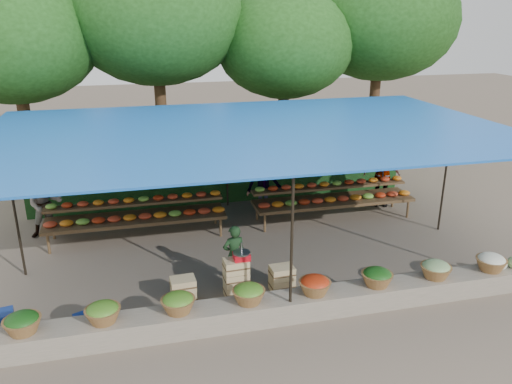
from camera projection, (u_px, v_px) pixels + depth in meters
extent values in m
plane|color=#6C5E4F|center=(251.00, 250.00, 11.39)|extent=(60.00, 60.00, 0.00)
cube|color=#6E6958|center=(287.00, 307.00, 8.80)|extent=(10.60, 0.55, 0.40)
cylinder|color=black|center=(292.00, 249.00, 8.26)|extent=(0.05, 0.05, 2.80)
cylinder|color=black|center=(15.00, 212.00, 9.83)|extent=(0.05, 0.05, 2.80)
cylinder|color=black|center=(445.00, 176.00, 12.00)|extent=(0.05, 0.05, 2.80)
cylinder|color=black|center=(38.00, 170.00, 12.48)|extent=(0.05, 0.05, 2.80)
cylinder|color=black|center=(227.00, 157.00, 13.57)|extent=(0.05, 0.05, 2.80)
cylinder|color=black|center=(387.00, 147.00, 14.65)|extent=(0.05, 0.05, 2.80)
cube|color=#1856B4|center=(251.00, 129.00, 10.44)|extent=(10.80, 6.60, 0.04)
cube|color=#1856B4|center=(278.00, 164.00, 8.67)|extent=(10.80, 2.19, 0.26)
cube|color=#1856B4|center=(233.00, 119.00, 12.33)|extent=(10.80, 2.19, 0.26)
cylinder|color=gray|center=(238.00, 149.00, 11.99)|extent=(9.60, 0.01, 0.01)
ellipsoid|color=yellow|center=(40.00, 173.00, 11.07)|extent=(0.23, 0.17, 0.30)
ellipsoid|color=yellow|center=(68.00, 172.00, 11.20)|extent=(0.23, 0.17, 0.30)
ellipsoid|color=yellow|center=(96.00, 170.00, 11.34)|extent=(0.23, 0.17, 0.30)
ellipsoid|color=yellow|center=(123.00, 168.00, 11.47)|extent=(0.23, 0.17, 0.30)
ellipsoid|color=yellow|center=(150.00, 166.00, 11.61)|extent=(0.23, 0.17, 0.30)
ellipsoid|color=yellow|center=(176.00, 164.00, 11.74)|extent=(0.23, 0.17, 0.30)
ellipsoid|color=yellow|center=(201.00, 163.00, 11.88)|extent=(0.23, 0.17, 0.30)
ellipsoid|color=yellow|center=(226.00, 161.00, 12.01)|extent=(0.23, 0.17, 0.30)
ellipsoid|color=yellow|center=(250.00, 159.00, 12.15)|extent=(0.23, 0.17, 0.30)
ellipsoid|color=yellow|center=(274.00, 158.00, 12.28)|extent=(0.23, 0.17, 0.30)
ellipsoid|color=yellow|center=(297.00, 156.00, 12.42)|extent=(0.23, 0.17, 0.30)
ellipsoid|color=yellow|center=(319.00, 155.00, 12.55)|extent=(0.23, 0.17, 0.30)
ellipsoid|color=yellow|center=(342.00, 153.00, 12.69)|extent=(0.23, 0.17, 0.30)
ellipsoid|color=yellow|center=(363.00, 152.00, 12.82)|extent=(0.23, 0.17, 0.30)
ellipsoid|color=yellow|center=(385.00, 150.00, 12.96)|extent=(0.23, 0.17, 0.30)
ellipsoid|color=yellow|center=(405.00, 149.00, 13.09)|extent=(0.23, 0.17, 0.30)
ellipsoid|color=#194C14|center=(22.00, 320.00, 7.69)|extent=(0.52, 0.52, 0.23)
ellipsoid|color=#477E21|center=(102.00, 310.00, 7.96)|extent=(0.52, 0.52, 0.23)
ellipsoid|color=#477E21|center=(178.00, 300.00, 8.23)|extent=(0.52, 0.52, 0.23)
ellipsoid|color=#477E21|center=(249.00, 291.00, 8.50)|extent=(0.52, 0.52, 0.23)
ellipsoid|color=#A9280E|center=(315.00, 283.00, 8.77)|extent=(0.52, 0.52, 0.23)
ellipsoid|color=#194C14|center=(377.00, 274.00, 9.04)|extent=(0.52, 0.52, 0.23)
ellipsoid|color=#7EA466|center=(436.00, 267.00, 9.32)|extent=(0.52, 0.52, 0.23)
ellipsoid|color=silver|center=(492.00, 260.00, 9.59)|extent=(0.52, 0.52, 0.23)
cube|color=#1B4418|center=(225.00, 160.00, 13.84)|extent=(10.60, 0.06, 2.50)
cylinder|color=#3E2616|center=(26.00, 125.00, 14.78)|extent=(0.36, 0.36, 3.97)
ellipsoid|color=#163B10|center=(12.00, 37.00, 13.95)|extent=(4.77, 4.77, 3.69)
cylinder|color=#3E2616|center=(161.00, 108.00, 15.96)|extent=(0.36, 0.36, 4.48)
ellipsoid|color=#163B10|center=(155.00, 15.00, 15.02)|extent=(5.39, 5.39, 4.17)
cylinder|color=#3E2616|center=(283.00, 116.00, 16.72)|extent=(0.36, 0.36, 3.71)
ellipsoid|color=#163B10|center=(285.00, 44.00, 15.94)|extent=(4.47, 4.47, 3.45)
cylinder|color=#3E2616|center=(374.00, 100.00, 17.76)|extent=(0.36, 0.36, 4.35)
ellipsoid|color=#163B10|center=(381.00, 20.00, 16.85)|extent=(5.24, 5.24, 4.05)
cube|color=#4E331F|center=(137.00, 218.00, 11.84)|extent=(4.20, 0.95, 0.08)
cube|color=#4E331F|center=(135.00, 203.00, 12.02)|extent=(4.20, 0.35, 0.06)
cylinder|color=#4E331F|center=(48.00, 243.00, 11.12)|extent=(0.06, 0.06, 0.50)
cylinder|color=#4E331F|center=(221.00, 227.00, 12.00)|extent=(0.06, 0.06, 0.50)
cylinder|color=#4E331F|center=(53.00, 229.00, 11.85)|extent=(0.06, 0.06, 0.50)
cylinder|color=#4E331F|center=(215.00, 214.00, 12.73)|extent=(0.06, 0.06, 0.50)
ellipsoid|color=#BC351A|center=(50.00, 225.00, 11.24)|extent=(0.31, 0.26, 0.13)
ellipsoid|color=#68A633|center=(51.00, 206.00, 11.56)|extent=(0.26, 0.22, 0.12)
ellipsoid|color=orange|center=(66.00, 223.00, 11.32)|extent=(0.31, 0.26, 0.13)
ellipsoid|color=#A9280E|center=(67.00, 205.00, 11.64)|extent=(0.26, 0.22, 0.12)
ellipsoid|color=#68A633|center=(83.00, 222.00, 11.40)|extent=(0.31, 0.26, 0.13)
ellipsoid|color=#BC351A|center=(83.00, 204.00, 11.72)|extent=(0.26, 0.22, 0.12)
ellipsoid|color=#A9280E|center=(99.00, 220.00, 11.48)|extent=(0.31, 0.26, 0.13)
ellipsoid|color=orange|center=(98.00, 202.00, 11.80)|extent=(0.26, 0.22, 0.12)
ellipsoid|color=#BC351A|center=(114.00, 219.00, 11.56)|extent=(0.31, 0.26, 0.13)
ellipsoid|color=#BC351A|center=(114.00, 201.00, 11.88)|extent=(0.26, 0.22, 0.12)
ellipsoid|color=orange|center=(130.00, 217.00, 11.64)|extent=(0.31, 0.26, 0.13)
ellipsoid|color=orange|center=(129.00, 200.00, 11.96)|extent=(0.26, 0.22, 0.12)
ellipsoid|color=#BC351A|center=(145.00, 216.00, 11.72)|extent=(0.31, 0.26, 0.13)
ellipsoid|color=#68A633|center=(144.00, 199.00, 12.04)|extent=(0.26, 0.22, 0.12)
ellipsoid|color=orange|center=(160.00, 215.00, 11.80)|extent=(0.31, 0.26, 0.13)
ellipsoid|color=#A9280E|center=(158.00, 198.00, 12.12)|extent=(0.26, 0.22, 0.12)
ellipsoid|color=#68A633|center=(175.00, 213.00, 11.87)|extent=(0.31, 0.26, 0.13)
ellipsoid|color=#BC351A|center=(173.00, 196.00, 12.20)|extent=(0.26, 0.22, 0.12)
ellipsoid|color=#A9280E|center=(190.00, 212.00, 11.95)|extent=(0.31, 0.26, 0.13)
ellipsoid|color=orange|center=(187.00, 195.00, 12.27)|extent=(0.26, 0.22, 0.12)
ellipsoid|color=#BC351A|center=(204.00, 211.00, 12.03)|extent=(0.31, 0.26, 0.13)
ellipsoid|color=#BC351A|center=(201.00, 194.00, 12.35)|extent=(0.26, 0.22, 0.12)
ellipsoid|color=orange|center=(218.00, 209.00, 12.11)|extent=(0.31, 0.26, 0.13)
ellipsoid|color=orange|center=(215.00, 193.00, 12.43)|extent=(0.26, 0.22, 0.12)
cube|color=#4E331F|center=(333.00, 201.00, 12.97)|extent=(4.20, 0.95, 0.08)
cube|color=#4E331F|center=(329.00, 187.00, 13.15)|extent=(4.20, 0.35, 0.06)
cylinder|color=#4E331F|center=(265.00, 222.00, 12.25)|extent=(0.06, 0.06, 0.50)
cylinder|color=#4E331F|center=(408.00, 208.00, 13.13)|extent=(0.06, 0.06, 0.50)
cylinder|color=#4E331F|center=(257.00, 211.00, 12.98)|extent=(0.06, 0.06, 0.50)
cylinder|color=#4E331F|center=(393.00, 198.00, 13.86)|extent=(0.06, 0.06, 0.50)
ellipsoid|color=#BC351A|center=(264.00, 205.00, 12.37)|extent=(0.31, 0.26, 0.13)
ellipsoid|color=#68A633|center=(260.00, 189.00, 12.69)|extent=(0.26, 0.22, 0.12)
ellipsoid|color=orange|center=(278.00, 204.00, 12.45)|extent=(0.31, 0.26, 0.13)
ellipsoid|color=#A9280E|center=(273.00, 188.00, 12.77)|extent=(0.26, 0.22, 0.12)
ellipsoid|color=#68A633|center=(291.00, 203.00, 12.53)|extent=(0.31, 0.26, 0.13)
ellipsoid|color=#BC351A|center=(286.00, 187.00, 12.85)|extent=(0.26, 0.22, 0.12)
ellipsoid|color=#A9280E|center=(304.00, 202.00, 12.61)|extent=(0.31, 0.26, 0.13)
ellipsoid|color=orange|center=(299.00, 186.00, 12.93)|extent=(0.26, 0.22, 0.12)
ellipsoid|color=#BC351A|center=(317.00, 201.00, 12.69)|extent=(0.31, 0.26, 0.13)
ellipsoid|color=#BC351A|center=(312.00, 185.00, 13.01)|extent=(0.26, 0.22, 0.12)
ellipsoid|color=orange|center=(330.00, 199.00, 12.76)|extent=(0.31, 0.26, 0.13)
ellipsoid|color=orange|center=(324.00, 184.00, 13.08)|extent=(0.26, 0.22, 0.12)
ellipsoid|color=#BC351A|center=(343.00, 198.00, 12.84)|extent=(0.31, 0.26, 0.13)
ellipsoid|color=#68A633|center=(337.00, 183.00, 13.16)|extent=(0.26, 0.22, 0.12)
ellipsoid|color=orange|center=(356.00, 197.00, 12.92)|extent=(0.31, 0.26, 0.13)
ellipsoid|color=#A9280E|center=(349.00, 182.00, 13.24)|extent=(0.26, 0.22, 0.12)
ellipsoid|color=#68A633|center=(368.00, 196.00, 13.00)|extent=(0.31, 0.26, 0.13)
ellipsoid|color=#BC351A|center=(361.00, 181.00, 13.32)|extent=(0.26, 0.22, 0.12)
ellipsoid|color=#A9280E|center=(380.00, 195.00, 13.08)|extent=(0.31, 0.26, 0.13)
ellipsoid|color=orange|center=(373.00, 180.00, 13.40)|extent=(0.26, 0.22, 0.12)
ellipsoid|color=#BC351A|center=(392.00, 194.00, 13.16)|extent=(0.31, 0.26, 0.13)
ellipsoid|color=#BC351A|center=(385.00, 179.00, 13.48)|extent=(0.26, 0.22, 0.12)
ellipsoid|color=orange|center=(404.00, 193.00, 13.24)|extent=(0.31, 0.26, 0.13)
ellipsoid|color=orange|center=(397.00, 178.00, 13.56)|extent=(0.26, 0.22, 0.12)
cube|color=tan|center=(184.00, 297.00, 9.25)|extent=(0.47, 0.36, 0.25)
cube|color=tan|center=(183.00, 285.00, 9.17)|extent=(0.47, 0.36, 0.25)
cube|color=tan|center=(236.00, 290.00, 9.48)|extent=(0.47, 0.36, 0.25)
cube|color=tan|center=(236.00, 278.00, 9.39)|extent=(0.47, 0.36, 0.25)
cube|color=tan|center=(236.00, 266.00, 9.30)|extent=(0.47, 0.36, 0.25)
cube|color=tan|center=(282.00, 284.00, 9.68)|extent=(0.47, 0.36, 0.25)
cube|color=tan|center=(282.00, 273.00, 9.59)|extent=(0.47, 0.36, 0.25)
cube|color=red|center=(242.00, 256.00, 9.27)|extent=(0.30, 0.26, 0.12)
cylinder|color=gray|center=(242.00, 253.00, 9.24)|extent=(0.32, 0.32, 0.03)
cylinder|color=gray|center=(242.00, 248.00, 9.21)|extent=(0.03, 0.03, 0.22)
imported|color=#173318|center=(234.00, 255.00, 9.76)|extent=(0.49, 0.35, 1.25)
imported|color=slate|center=(45.00, 204.00, 11.85)|extent=(0.88, 0.73, 1.64)
imported|color=slate|center=(264.00, 183.00, 13.43)|extent=(1.09, 0.72, 1.58)
imported|color=slate|center=(382.00, 176.00, 13.81)|extent=(1.08, 0.80, 1.70)
cube|color=navy|center=(94.00, 322.00, 8.41)|extent=(0.68, 0.60, 0.34)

